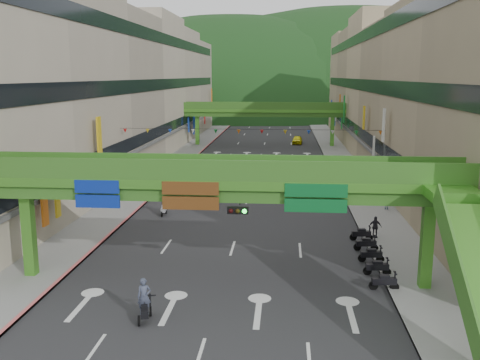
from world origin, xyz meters
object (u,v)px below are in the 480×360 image
Objects in this scene: car_silver at (209,173)px; car_yellow at (297,140)px; overpass_near at (238,195)px; scooter_rider_near at (144,301)px; pedestrian_red at (357,188)px; scooter_rider_mid at (282,191)px.

car_yellow is (10.46, 32.09, 0.00)m from car_silver.
car_yellow is (4.55, 62.67, -4.52)m from overpass_near.
overpass_near is at bearing -72.39° from car_silver.
overpass_near is 63.00m from car_yellow.
scooter_rider_near reaches higher than car_yellow.
overpass_near is 6.93× the size of car_yellow.
overpass_near is 17.95× the size of pedestrian_red.
pedestrian_red is (7.16, 2.64, -0.17)m from scooter_rider_mid.
car_silver is 1.03× the size of car_yellow.
overpass_near is 7.28m from scooter_rider_near.
scooter_rider_near reaches higher than car_silver.
car_yellow is at bearing 86.85° from scooter_rider_mid.
overpass_near is 6.72× the size of car_silver.
overpass_near reaches higher than scooter_rider_near.
scooter_rider_mid reaches higher than pedestrian_red.
car_yellow is at bearing 80.03° from pedestrian_red.
scooter_rider_near is at bearing -93.51° from car_yellow.
scooter_rider_near is at bearing -104.02° from scooter_rider_mid.
car_yellow is 2.59× the size of pedestrian_red.
overpass_near is 14.94× the size of scooter_rider_mid.
pedestrian_red is at bearing 20.23° from scooter_rider_mid.
scooter_rider_near is 30.72m from pedestrian_red.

